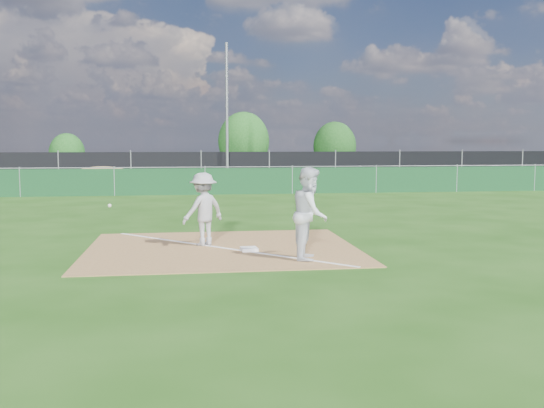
{
  "coord_description": "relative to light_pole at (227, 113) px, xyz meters",
  "views": [
    {
      "loc": [
        -0.73,
        -12.47,
        2.41
      ],
      "look_at": [
        1.13,
        1.0,
        1.0
      ],
      "focal_mm": 40.0,
      "sensor_mm": 36.0,
      "label": 1
    }
  ],
  "objects": [
    {
      "name": "dirt_mound",
      "position": [
        -6.5,
        -4.2,
        -3.42
      ],
      "size": [
        3.38,
        2.6,
        1.17
      ],
      "primitive_type": "ellipsoid",
      "color": "#9A7F4A",
      "rests_on": "ground"
    },
    {
      "name": "runner",
      "position": [
        0.21,
        -23.15,
        -3.05
      ],
      "size": [
        0.94,
        1.08,
        1.89
      ],
      "primitive_type": "imported",
      "rotation": [
        0.0,
        0.0,
        1.3
      ],
      "color": "silver",
      "rests_on": "ground"
    },
    {
      "name": "car_right",
      "position": [
        5.47,
        5.19,
        -3.39
      ],
      "size": [
        4.4,
        2.5,
        1.2
      ],
      "primitive_type": "imported",
      "rotation": [
        0.0,
        0.0,
        1.36
      ],
      "color": "black",
      "rests_on": "parking_lot"
    },
    {
      "name": "car_left",
      "position": [
        -7.43,
        5.36,
        -3.21
      ],
      "size": [
        4.89,
        3.0,
        1.56
      ],
      "primitive_type": "imported",
      "rotation": [
        0.0,
        0.0,
        1.3
      ],
      "color": "#AFB1B7",
      "rests_on": "parking_lot"
    },
    {
      "name": "light_pole",
      "position": [
        0.0,
        0.0,
        0.0
      ],
      "size": [
        0.16,
        0.16,
        8.0
      ],
      "primitive_type": "cylinder",
      "color": "slate",
      "rests_on": "ground"
    },
    {
      "name": "tree_mid",
      "position": [
        2.0,
        11.46,
        -1.6
      ],
      "size": [
        3.93,
        3.93,
        4.67
      ],
      "color": "#382316",
      "rests_on": "ground"
    },
    {
      "name": "infield_dirt",
      "position": [
        -1.5,
        -21.7,
        -3.99
      ],
      "size": [
        6.0,
        5.0,
        0.02
      ],
      "primitive_type": "cube",
      "color": "olive",
      "rests_on": "ground"
    },
    {
      "name": "ground",
      "position": [
        -1.5,
        -12.7,
        -4.0
      ],
      "size": [
        90.0,
        90.0,
        0.0
      ],
      "primitive_type": "plane",
      "color": "#1C460F",
      "rests_on": "ground"
    },
    {
      "name": "first_base",
      "position": [
        -0.94,
        -22.12,
        -3.94
      ],
      "size": [
        0.39,
        0.39,
        0.07
      ],
      "primitive_type": "cube",
      "rotation": [
        0.0,
        0.0,
        0.1
      ],
      "color": "white",
      "rests_on": "infield_dirt"
    },
    {
      "name": "tree_left",
      "position": [
        -10.98,
        10.58,
        -2.46
      ],
      "size": [
        2.53,
        2.53,
        3.0
      ],
      "color": "#382316",
      "rests_on": "ground"
    },
    {
      "name": "car_mid",
      "position": [
        -0.76,
        3.87,
        -3.31
      ],
      "size": [
        4.35,
        2.3,
        1.36
      ],
      "primitive_type": "imported",
      "rotation": [
        0.0,
        0.0,
        1.79
      ],
      "color": "black",
      "rests_on": "parking_lot"
    },
    {
      "name": "tree_right",
      "position": [
        9.08,
        11.08,
        -1.97
      ],
      "size": [
        3.32,
        3.32,
        3.94
      ],
      "color": "#382316",
      "rests_on": "ground"
    },
    {
      "name": "green_fence",
      "position": [
        -1.5,
        -7.7,
        -3.4
      ],
      "size": [
        44.0,
        0.05,
        1.2
      ],
      "primitive_type": "cube",
      "color": "#0F391B",
      "rests_on": "ground"
    },
    {
      "name": "parking_lot",
      "position": [
        -1.5,
        5.3,
        -4.0
      ],
      "size": [
        46.0,
        9.0,
        0.01
      ],
      "primitive_type": "cube",
      "color": "black",
      "rests_on": "ground"
    },
    {
      "name": "play_at_first",
      "position": [
        -1.91,
        -21.26,
        -3.14
      ],
      "size": [
        2.71,
        1.14,
        1.68
      ],
      "color": "#ADADB0",
      "rests_on": "infield_dirt"
    },
    {
      "name": "foul_line",
      "position": [
        -1.5,
        -21.7,
        -3.98
      ],
      "size": [
        5.01,
        5.01,
        0.01
      ],
      "primitive_type": "cube",
      "rotation": [
        0.0,
        0.0,
        0.79
      ],
      "color": "white",
      "rests_on": "infield_dirt"
    },
    {
      "name": "black_fence",
      "position": [
        -1.5,
        0.3,
        -3.1
      ],
      "size": [
        46.0,
        0.04,
        1.8
      ],
      "primitive_type": "cube",
      "color": "black",
      "rests_on": "ground"
    }
  ]
}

